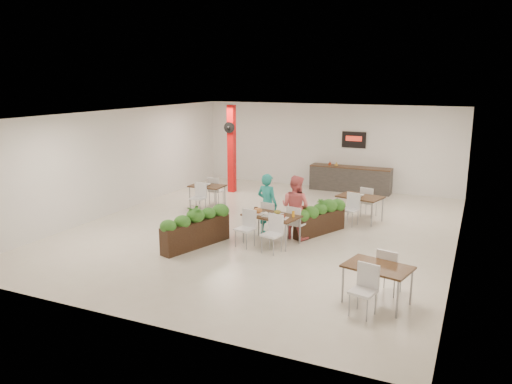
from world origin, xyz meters
TOP-DOWN VIEW (x-y plane):
  - ground at (0.00, 0.00)m, footprint 12.00×12.00m
  - room_shell at (0.00, 0.00)m, footprint 10.10×12.10m
  - red_column at (-3.00, 3.79)m, footprint 0.40×0.41m
  - service_counter at (1.00, 5.65)m, footprint 3.00×0.64m
  - main_table at (0.63, -1.12)m, footprint 1.53×1.82m
  - diner_man at (0.24, -0.47)m, footprint 0.67×0.51m
  - diner_woman at (1.04, -0.47)m, footprint 0.93×0.78m
  - planter_left at (-0.97, -2.16)m, footprint 0.92×2.05m
  - planter_right at (1.53, 0.16)m, footprint 1.00×1.73m
  - side_table_a at (-2.64, 1.33)m, footprint 1.09×1.62m
  - side_table_b at (2.22, 1.87)m, footprint 1.41×1.67m
  - side_table_c at (3.79, -3.56)m, footprint 1.33×1.67m

SIDE VIEW (x-z plane):
  - ground at x=0.00m, z-range 0.00..0.00m
  - planter_right at x=1.53m, z-range 0.01..0.98m
  - service_counter at x=1.00m, z-range -0.61..1.59m
  - planter_left at x=-0.97m, z-range -0.03..1.09m
  - side_table_a at x=-2.64m, z-range 0.16..1.08m
  - side_table_c at x=3.79m, z-range 0.16..1.09m
  - side_table_b at x=2.22m, z-range 0.17..1.10m
  - main_table at x=0.63m, z-range 0.17..1.10m
  - diner_man at x=0.24m, z-range 0.00..1.67m
  - diner_woman at x=1.04m, z-range 0.00..1.69m
  - red_column at x=-3.00m, z-range 0.04..3.24m
  - room_shell at x=0.00m, z-range 0.40..3.62m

